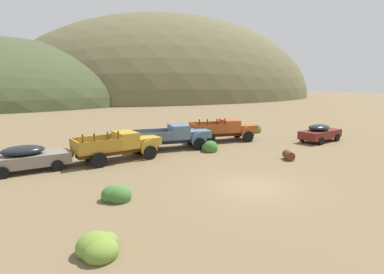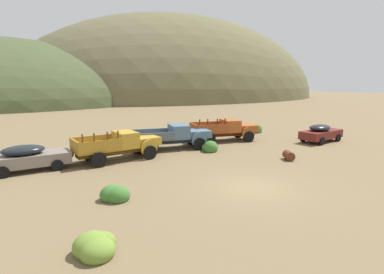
{
  "view_description": "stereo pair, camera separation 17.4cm",
  "coord_description": "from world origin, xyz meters",
  "px_view_note": "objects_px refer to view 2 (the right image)",
  "views": [
    {
      "loc": [
        -10.01,
        -10.71,
        5.15
      ],
      "look_at": [
        1.12,
        7.65,
        1.26
      ],
      "focal_mm": 28.16,
      "sensor_mm": 36.0,
      "label": 1
    },
    {
      "loc": [
        -9.86,
        -10.8,
        5.15
      ],
      "look_at": [
        1.12,
        7.65,
        1.26
      ],
      "focal_mm": 28.16,
      "sensor_mm": 36.0,
      "label": 2
    }
  ],
  "objects_px": {
    "car_primer_gray": "(32,157)",
    "oil_drum_foreground": "(289,155)",
    "truck_oxide_orange": "(229,130)",
    "truck_chalk_blue": "(178,136)",
    "car_oxblood": "(322,133)",
    "truck_mustard": "(124,145)"
  },
  "relations": [
    {
      "from": "car_primer_gray",
      "to": "oil_drum_foreground",
      "type": "relative_size",
      "value": 4.35
    },
    {
      "from": "oil_drum_foreground",
      "to": "truck_oxide_orange",
      "type": "bearing_deg",
      "value": 84.43
    },
    {
      "from": "truck_chalk_blue",
      "to": "truck_oxide_orange",
      "type": "xyz_separation_m",
      "value": [
        5.45,
        0.5,
        0.01
      ]
    },
    {
      "from": "truck_oxide_orange",
      "to": "oil_drum_foreground",
      "type": "distance_m",
      "value": 7.62
    },
    {
      "from": "car_primer_gray",
      "to": "car_oxblood",
      "type": "bearing_deg",
      "value": -8.53
    },
    {
      "from": "car_oxblood",
      "to": "truck_mustard",
      "type": "bearing_deg",
      "value": 163.95
    },
    {
      "from": "car_oxblood",
      "to": "oil_drum_foreground",
      "type": "xyz_separation_m",
      "value": [
        -7.52,
        -2.98,
        -0.52
      ]
    },
    {
      "from": "truck_mustard",
      "to": "car_oxblood",
      "type": "relative_size",
      "value": 1.25
    },
    {
      "from": "car_primer_gray",
      "to": "truck_mustard",
      "type": "distance_m",
      "value": 5.59
    },
    {
      "from": "truck_mustard",
      "to": "oil_drum_foreground",
      "type": "height_order",
      "value": "truck_mustard"
    },
    {
      "from": "car_primer_gray",
      "to": "truck_mustard",
      "type": "height_order",
      "value": "truck_mustard"
    },
    {
      "from": "truck_mustard",
      "to": "oil_drum_foreground",
      "type": "distance_m",
      "value": 11.18
    },
    {
      "from": "car_primer_gray",
      "to": "truck_oxide_orange",
      "type": "relative_size",
      "value": 0.76
    },
    {
      "from": "car_primer_gray",
      "to": "car_oxblood",
      "type": "distance_m",
      "value": 22.78
    },
    {
      "from": "truck_oxide_orange",
      "to": "car_oxblood",
      "type": "distance_m",
      "value": 8.18
    },
    {
      "from": "car_primer_gray",
      "to": "car_oxblood",
      "type": "height_order",
      "value": "same"
    },
    {
      "from": "truck_chalk_blue",
      "to": "truck_oxide_orange",
      "type": "height_order",
      "value": "truck_oxide_orange"
    },
    {
      "from": "car_primer_gray",
      "to": "truck_mustard",
      "type": "relative_size",
      "value": 0.81
    },
    {
      "from": "truck_chalk_blue",
      "to": "oil_drum_foreground",
      "type": "relative_size",
      "value": 5.86
    },
    {
      "from": "truck_mustard",
      "to": "oil_drum_foreground",
      "type": "bearing_deg",
      "value": -36.08
    },
    {
      "from": "truck_chalk_blue",
      "to": "truck_mustard",
      "type": "bearing_deg",
      "value": -153.45
    },
    {
      "from": "car_primer_gray",
      "to": "truck_mustard",
      "type": "xyz_separation_m",
      "value": [
        5.58,
        -0.17,
        0.18
      ]
    }
  ]
}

